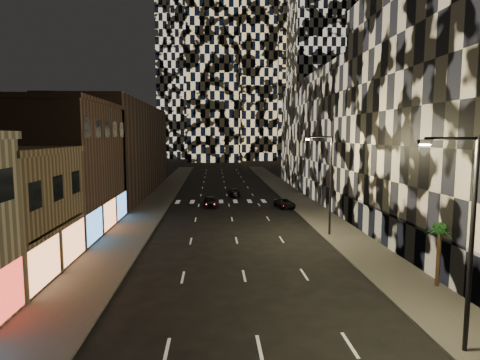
{
  "coord_description": "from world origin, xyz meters",
  "views": [
    {
      "loc": [
        -1.9,
        -5.38,
        9.18
      ],
      "look_at": [
        -0.07,
        23.09,
        6.0
      ],
      "focal_mm": 30.0,
      "sensor_mm": 36.0,
      "label": 1
    }
  ],
  "objects": [
    {
      "name": "retail_filler_left",
      "position": [
        -17.0,
        60.0,
        7.0
      ],
      "size": [
        10.0,
        40.0,
        14.0
      ],
      "primitive_type": "cube",
      "color": "#463128",
      "rests_on": "ground"
    },
    {
      "name": "sidewalk_right",
      "position": [
        10.0,
        50.0,
        0.07
      ],
      "size": [
        4.0,
        120.0,
        0.15
      ],
      "primitive_type": "cube",
      "color": "#47443F",
      "rests_on": "ground"
    },
    {
      "name": "car_dark_midlane",
      "position": [
        -2.44,
        46.14,
        0.67
      ],
      "size": [
        2.0,
        4.1,
        1.35
      ],
      "primitive_type": "imported",
      "rotation": [
        0.0,
        0.0,
        0.11
      ],
      "color": "black",
      "rests_on": "ground"
    },
    {
      "name": "sidewalk_left",
      "position": [
        -10.0,
        50.0,
        0.07
      ],
      "size": [
        4.0,
        120.0,
        0.15
      ],
      "primitive_type": "cube",
      "color": "#47443F",
      "rests_on": "ground"
    },
    {
      "name": "tower_right_mid",
      "position": [
        35.0,
        135.0,
        50.0
      ],
      "size": [
        20.0,
        20.0,
        100.0
      ],
      "primitive_type": "cube",
      "color": "black",
      "rests_on": "ground"
    },
    {
      "name": "midrise_base",
      "position": [
        12.3,
        24.5,
        1.5
      ],
      "size": [
        0.6,
        25.0,
        3.0
      ],
      "primitive_type": "cube",
      "color": "#383838",
      "rests_on": "ground"
    },
    {
      "name": "midrise_filler_right",
      "position": [
        20.0,
        57.0,
        9.0
      ],
      "size": [
        16.0,
        40.0,
        18.0
      ],
      "primitive_type": "cube",
      "color": "#232326",
      "rests_on": "ground"
    },
    {
      "name": "tower_left_back",
      "position": [
        -12.0,
        165.0,
        60.0
      ],
      "size": [
        24.0,
        24.0,
        120.0
      ],
      "primitive_type": "cube",
      "color": "black",
      "rests_on": "ground"
    },
    {
      "name": "curb_right",
      "position": [
        7.9,
        50.0,
        0.07
      ],
      "size": [
        0.2,
        120.0,
        0.15
      ],
      "primitive_type": "cube",
      "color": "#4C4C47",
      "rests_on": "ground"
    },
    {
      "name": "streetlight_far",
      "position": [
        8.35,
        30.0,
        5.35
      ],
      "size": [
        2.55,
        0.25,
        9.0
      ],
      "color": "black",
      "rests_on": "sidewalk_right"
    },
    {
      "name": "car_dark_oncoming",
      "position": [
        1.13,
        55.08,
        0.58
      ],
      "size": [
        1.84,
        4.09,
        1.16
      ],
      "primitive_type": "imported",
      "rotation": [
        0.0,
        0.0,
        3.19
      ],
      "color": "black",
      "rests_on": "ground"
    },
    {
      "name": "palm_tree",
      "position": [
        11.47,
        17.15,
        3.32
      ],
      "size": [
        1.96,
        1.95,
        3.84
      ],
      "color": "#47331E",
      "rests_on": "sidewalk_right"
    },
    {
      "name": "retail_brown",
      "position": [
        -17.0,
        33.5,
        6.0
      ],
      "size": [
        10.0,
        15.0,
        12.0
      ],
      "primitive_type": "cube",
      "color": "#463128",
      "rests_on": "ground"
    },
    {
      "name": "streetlight_near",
      "position": [
        8.35,
        10.0,
        5.35
      ],
      "size": [
        2.55,
        0.25,
        9.0
      ],
      "color": "black",
      "rests_on": "sidewalk_right"
    },
    {
      "name": "tower_center_low",
      "position": [
        -2.0,
        140.0,
        47.5
      ],
      "size": [
        18.0,
        18.0,
        95.0
      ],
      "primitive_type": "cube",
      "color": "black",
      "rests_on": "ground"
    },
    {
      "name": "curb_left",
      "position": [
        -7.9,
        50.0,
        0.07
      ],
      "size": [
        0.2,
        120.0,
        0.15
      ],
      "primitive_type": "cube",
      "color": "#4C4C47",
      "rests_on": "ground"
    },
    {
      "name": "car_dark_rightlane",
      "position": [
        7.0,
        44.51,
        0.58
      ],
      "size": [
        2.47,
        4.4,
        1.16
      ],
      "primitive_type": "imported",
      "rotation": [
        0.0,
        0.0,
        0.14
      ],
      "color": "black",
      "rests_on": "ground"
    }
  ]
}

